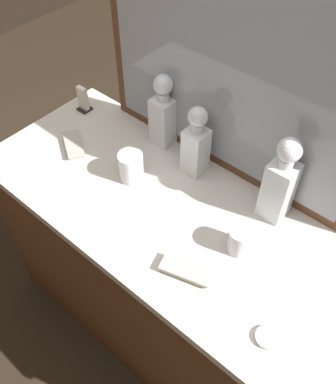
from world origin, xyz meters
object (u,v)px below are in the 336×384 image
Objects in this scene: crystal_decanter_front at (279,186)px; silver_brush_left at (74,145)px; porcelain_dish at (267,337)px; napkin_holder at (83,101)px; crystal_tumbler_left at (240,240)px; silver_brush_front at (186,271)px; crystal_decanter_far_left at (163,117)px; crystal_decanter_rear at (196,147)px; crystal_tumbler_rear at (131,167)px.

crystal_decanter_front is 2.01× the size of silver_brush_left.
napkin_holder is (-1.12, 0.35, 0.04)m from porcelain_dish.
crystal_tumbler_left reaches higher than silver_brush_left.
silver_brush_left is 0.70m from silver_brush_front.
crystal_tumbler_left reaches higher than porcelain_dish.
porcelain_dish is 1.17m from napkin_holder.
crystal_decanter_far_left is 1.85× the size of silver_brush_left.
crystal_decanter_rear is 0.94× the size of crystal_decanter_far_left.
crystal_decanter_rear reaches higher than crystal_tumbler_rear.
crystal_decanter_front is 4.93× the size of porcelain_dish.
crystal_decanter_front is at bearing 89.06° from crystal_tumbler_left.
silver_brush_front is 1.53× the size of napkin_holder.
porcelain_dish is (0.54, -0.37, -0.11)m from crystal_decanter_rear.
crystal_tumbler_left is (-0.00, -0.19, -0.09)m from crystal_decanter_front.
crystal_decanter_rear is 3.11× the size of crystal_tumbler_left.
crystal_tumbler_rear is 1.00× the size of napkin_holder.
crystal_decanter_rear is 0.58m from napkin_holder.
napkin_holder reaches higher than crystal_tumbler_left.
crystal_tumbler_left is (0.32, -0.18, -0.07)m from crystal_decanter_rear.
crystal_decanter_front is at bearing -3.72° from crystal_decanter_far_left.
silver_brush_front is at bearing -22.15° from napkin_holder.
crystal_tumbler_left reaches higher than silver_brush_front.
crystal_tumbler_rear reaches higher than silver_brush_left.
napkin_holder reaches higher than silver_brush_left.
porcelain_dish is at bearing -15.83° from crystal_tumbler_rear.
napkin_holder is at bearing -170.21° from crystal_decanter_far_left.
crystal_decanter_far_left reaches higher than silver_brush_front.
crystal_tumbler_left is at bearing 68.99° from silver_brush_front.
crystal_decanter_front is at bearing 1.93° from crystal_decanter_rear.
silver_brush_left is (-0.75, -0.22, -0.12)m from crystal_decanter_front.
silver_brush_left is 2.46× the size of porcelain_dish.
napkin_holder is at bearing -177.88° from crystal_decanter_front.
crystal_tumbler_left is 0.19m from silver_brush_front.
porcelain_dish is (0.97, -0.17, -0.01)m from silver_brush_left.
porcelain_dish is at bearing -60.24° from crystal_decanter_front.
crystal_decanter_far_left is 0.40m from napkin_holder.
crystal_tumbler_rear is 0.68× the size of silver_brush_left.
crystal_tumbler_rear is at bearing -129.31° from crystal_decanter_rear.
crystal_decanter_front reaches higher than napkin_holder.
crystal_decanter_far_left is 0.56m from crystal_tumbler_left.
crystal_decanter_rear is at bearing 145.46° from porcelain_dish.
porcelain_dish is 0.59× the size of napkin_holder.
porcelain_dish is (0.69, -0.20, -0.04)m from crystal_tumbler_rear.
crystal_decanter_front is 0.39m from silver_brush_front.
crystal_tumbler_rear is (-0.15, -0.18, -0.06)m from crystal_decanter_rear.
silver_brush_left is (-0.24, -0.25, -0.11)m from crystal_decanter_far_left.
crystal_tumbler_left is 0.53× the size of silver_brush_front.
crystal_tumbler_left is 0.81× the size of napkin_holder.
crystal_decanter_far_left is at bearing 176.28° from crystal_decanter_front.
crystal_decanter_far_left is 3.32× the size of crystal_tumbler_left.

